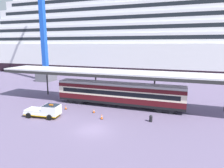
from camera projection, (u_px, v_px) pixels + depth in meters
ground_plane at (93, 130)px, 24.74m from camera, size 400.00×400.00×0.00m
cruise_ship at (178, 36)px, 66.64m from camera, size 164.74×23.63×37.83m
platform_canopy at (120, 73)px, 33.36m from camera, size 44.62×5.86×6.00m
train_carriage at (119, 93)px, 33.67m from camera, size 21.75×2.81×4.11m
service_truck at (46, 111)px, 28.92m from camera, size 5.38×2.66×2.02m
traffic_cone_near at (94, 111)px, 30.86m from camera, size 0.36×0.36×0.60m
traffic_cone_mid at (66, 107)px, 32.52m from camera, size 0.36×0.36×0.65m
traffic_cone_far at (102, 117)px, 28.18m from camera, size 0.36×0.36×0.77m
dockside_crane at (45, 19)px, 54.46m from camera, size 17.08×4.40×55.88m
quay_bollard at (151, 118)px, 27.24m from camera, size 0.48×0.48×0.96m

